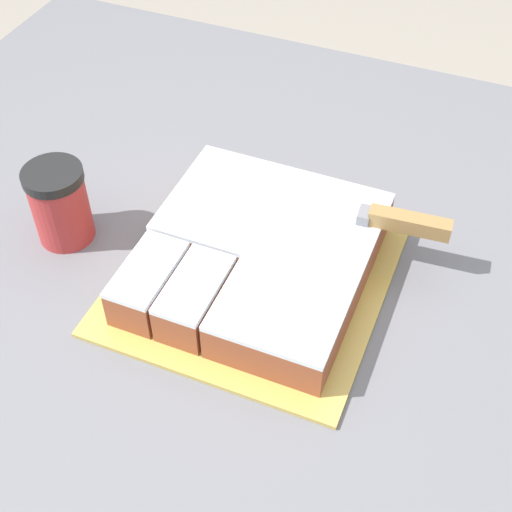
{
  "coord_description": "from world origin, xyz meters",
  "views": [
    {
      "loc": [
        0.22,
        -0.61,
        1.65
      ],
      "look_at": [
        -0.02,
        -0.03,
        0.98
      ],
      "focal_mm": 50.0,
      "sensor_mm": 36.0,
      "label": 1
    }
  ],
  "objects_px": {
    "cake_board": "(256,273)",
    "coffee_cup": "(60,204)",
    "cake": "(258,255)",
    "knife": "(375,217)"
  },
  "relations": [
    {
      "from": "cake_board",
      "to": "cake",
      "type": "xyz_separation_m",
      "value": [
        0.0,
        0.0,
        0.03
      ]
    },
    {
      "from": "cake",
      "to": "knife",
      "type": "xyz_separation_m",
      "value": [
        0.13,
        0.09,
        0.04
      ]
    },
    {
      "from": "cake_board",
      "to": "coffee_cup",
      "type": "bearing_deg",
      "value": -173.57
    },
    {
      "from": "cake_board",
      "to": "coffee_cup",
      "type": "relative_size",
      "value": 3.18
    },
    {
      "from": "knife",
      "to": "coffee_cup",
      "type": "xyz_separation_m",
      "value": [
        -0.4,
        -0.12,
        -0.01
      ]
    },
    {
      "from": "knife",
      "to": "coffee_cup",
      "type": "height_order",
      "value": "coffee_cup"
    },
    {
      "from": "cake_board",
      "to": "coffee_cup",
      "type": "distance_m",
      "value": 0.28
    },
    {
      "from": "cake_board",
      "to": "knife",
      "type": "height_order",
      "value": "knife"
    },
    {
      "from": "cake",
      "to": "cake_board",
      "type": "bearing_deg",
      "value": -133.7
    },
    {
      "from": "cake_board",
      "to": "knife",
      "type": "bearing_deg",
      "value": 34.55
    }
  ]
}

